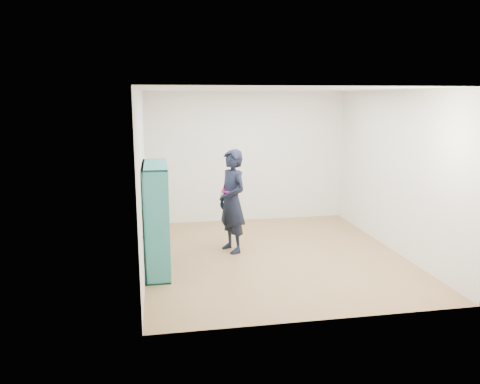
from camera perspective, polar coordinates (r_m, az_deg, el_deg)
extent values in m
plane|color=olive|center=(7.57, 4.09, -7.70)|extent=(4.50, 4.50, 0.00)
plane|color=white|center=(7.15, 4.40, 12.40)|extent=(4.50, 4.50, 0.00)
cube|color=white|center=(7.02, -11.78, 1.55)|extent=(0.02, 4.50, 2.60)
cube|color=white|center=(7.98, 18.31, 2.38)|extent=(0.02, 4.50, 2.60)
cube|color=white|center=(9.42, 0.84, 4.29)|extent=(4.00, 0.02, 2.60)
cube|color=white|center=(5.14, 10.47, -2.04)|extent=(4.00, 0.02, 2.60)
cube|color=#28757E|center=(6.26, -10.12, -4.47)|extent=(0.34, 0.02, 1.56)
cube|color=#28757E|center=(7.37, -10.16, -2.03)|extent=(0.34, 0.02, 1.56)
cube|color=#28757E|center=(7.05, -9.92, -9.22)|extent=(0.34, 1.17, 0.02)
cube|color=#28757E|center=(6.66, -10.38, 3.26)|extent=(0.34, 1.17, 0.02)
cube|color=#28757E|center=(6.82, -11.48, -3.20)|extent=(0.02, 1.17, 1.56)
cube|color=#28757E|center=(6.63, -10.14, -3.56)|extent=(0.32, 0.02, 1.51)
cube|color=#28757E|center=(7.00, -10.15, -2.77)|extent=(0.32, 0.02, 1.51)
cube|color=#28757E|center=(6.92, -10.03, -6.19)|extent=(0.32, 1.12, 0.02)
cube|color=#28757E|center=(6.82, -10.15, -3.15)|extent=(0.32, 1.12, 0.02)
cube|color=#28757E|center=(6.73, -10.26, -0.03)|extent=(0.32, 1.12, 0.02)
cube|color=beige|center=(6.67, -9.74, -9.94)|extent=(0.22, 0.14, 0.05)
cube|color=black|center=(6.46, -9.80, -6.01)|extent=(0.18, 0.16, 0.29)
cube|color=maroon|center=(6.37, -9.90, -3.08)|extent=(0.18, 0.16, 0.21)
cube|color=silver|center=(6.35, -10.09, -0.23)|extent=(0.22, 0.14, 0.08)
cube|color=navy|center=(6.95, -9.71, -8.36)|extent=(0.18, 0.16, 0.22)
cube|color=brown|center=(6.83, -9.82, -5.29)|extent=(0.18, 0.16, 0.24)
cube|color=#BFB28C|center=(6.80, -10.00, -2.72)|extent=(0.22, 0.14, 0.08)
cube|color=#26594C|center=(6.64, -10.05, 1.18)|extent=(0.18, 0.16, 0.28)
cube|color=beige|center=(7.30, -9.75, -7.21)|extent=(0.18, 0.16, 0.26)
cube|color=black|center=(7.26, -9.91, -5.01)|extent=(0.22, 0.14, 0.05)
cube|color=maroon|center=(7.09, -9.96, -1.51)|extent=(0.18, 0.16, 0.23)
cube|color=silver|center=(7.02, -10.07, 1.65)|extent=(0.18, 0.16, 0.27)
imported|color=black|center=(7.53, -0.97, -1.13)|extent=(0.60, 0.72, 1.68)
torus|color=#920B67|center=(7.49, -0.98, 0.14)|extent=(0.45, 0.45, 0.04)
cube|color=silver|center=(7.51, -2.22, -0.30)|extent=(0.07, 0.09, 0.13)
cube|color=black|center=(7.51, -2.22, -0.30)|extent=(0.07, 0.09, 0.13)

